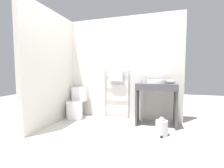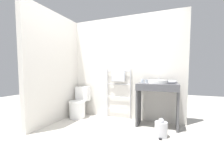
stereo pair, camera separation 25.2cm
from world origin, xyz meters
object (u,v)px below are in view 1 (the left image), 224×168
Objects in this scene: sink_basin at (156,81)px; trash_bin at (162,127)px; cup_near_wall at (140,81)px; towel_radiator at (116,83)px; toilet at (76,106)px; hair_dryer at (170,82)px; cup_near_edge at (145,81)px.

trash_bin is (0.11, -0.51, -0.79)m from sink_basin.
sink_basin is at bearing -19.82° from cup_near_wall.
towel_radiator is at bearing 170.83° from cup_near_wall.
cup_near_wall is (1.53, 0.18, 0.63)m from toilet.
towel_radiator reaches higher than sink_basin.
toilet is at bearing 167.19° from trash_bin.
hair_dryer reaches higher than trash_bin.
towel_radiator is 0.60m from cup_near_wall.
toilet is at bearing -163.56° from towel_radiator.
cup_near_wall is 0.44× the size of hair_dryer.
hair_dryer is (2.14, 0.02, 0.63)m from toilet.
trash_bin is (0.45, -0.63, -0.79)m from cup_near_wall.
sink_basin reaches higher than trash_bin.
toilet is 1.98m from sink_basin.
trash_bin is at bearing -59.52° from cup_near_edge.
cup_near_wall is 1.08× the size of cup_near_edge.
hair_dryer reaches higher than toilet.
hair_dryer is 0.55× the size of trash_bin.
towel_radiator is 0.69m from cup_near_edge.
hair_dryer reaches higher than cup_near_edge.
sink_basin is 2.12× the size of hair_dryer.
hair_dryer is at bearing -15.51° from cup_near_edge.
trash_bin is (0.36, -0.61, -0.79)m from cup_near_edge.
towel_radiator reaches higher than cup_near_wall.
cup_near_edge is (0.68, -0.12, 0.08)m from towel_radiator.
towel_radiator is at bearing 167.64° from hair_dryer.
toilet is 0.64× the size of towel_radiator.
cup_near_edge is at bearing 164.49° from hair_dryer.
toilet is 1.75m from cup_near_edge.
sink_basin is at bearing -21.70° from cup_near_edge.
cup_near_edge is at bearing -9.90° from towel_radiator.
sink_basin is 0.94m from trash_bin.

